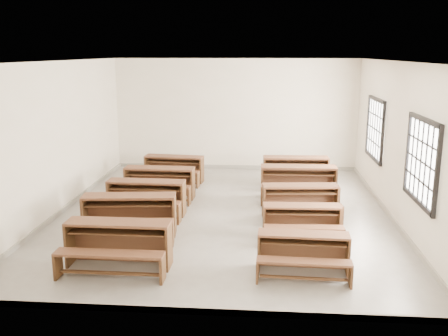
# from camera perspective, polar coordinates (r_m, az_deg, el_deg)

# --- Properties ---
(room) EXTENTS (8.50, 8.50, 3.20)m
(room) POSITION_cam_1_polar(r_m,az_deg,el_deg) (10.26, 0.50, 6.22)
(room) COLOR gray
(room) RESTS_ON ground
(desk_set_0) EXTENTS (1.68, 0.88, 0.75)m
(desk_set_0) POSITION_cam_1_polar(r_m,az_deg,el_deg) (8.20, -12.04, -8.19)
(desk_set_0) COLOR brown
(desk_set_0) RESTS_ON ground
(desk_set_1) EXTENTS (1.81, 1.07, 0.78)m
(desk_set_1) POSITION_cam_1_polar(r_m,az_deg,el_deg) (9.51, -10.80, -5.02)
(desk_set_1) COLOR brown
(desk_set_1) RESTS_ON ground
(desk_set_2) EXTENTS (1.66, 0.89, 0.74)m
(desk_set_2) POSITION_cam_1_polar(r_m,az_deg,el_deg) (10.65, -8.92, -3.10)
(desk_set_2) COLOR brown
(desk_set_2) RESTS_ON ground
(desk_set_3) EXTENTS (1.66, 0.90, 0.74)m
(desk_set_3) POSITION_cam_1_polar(r_m,az_deg,el_deg) (11.81, -7.42, -1.44)
(desk_set_3) COLOR brown
(desk_set_3) RESTS_ON ground
(desk_set_4) EXTENTS (1.62, 0.95, 0.70)m
(desk_set_4) POSITION_cam_1_polar(r_m,az_deg,el_deg) (13.26, -5.77, 0.12)
(desk_set_4) COLOR brown
(desk_set_4) RESTS_ON ground
(desk_set_5) EXTENTS (1.44, 0.79, 0.64)m
(desk_set_5) POSITION_cam_1_polar(r_m,az_deg,el_deg) (7.95, 9.03, -9.28)
(desk_set_5) COLOR brown
(desk_set_5) RESTS_ON ground
(desk_set_6) EXTENTS (1.44, 0.79, 0.64)m
(desk_set_6) POSITION_cam_1_polar(r_m,az_deg,el_deg) (9.33, 8.86, -5.84)
(desk_set_6) COLOR brown
(desk_set_6) RESTS_ON ground
(desk_set_7) EXTENTS (1.62, 0.94, 0.70)m
(desk_set_7) POSITION_cam_1_polar(r_m,az_deg,el_deg) (10.46, 8.73, -3.53)
(desk_set_7) COLOR brown
(desk_set_7) RESTS_ON ground
(desk_set_8) EXTENTS (1.76, 0.92, 0.79)m
(desk_set_8) POSITION_cam_1_polar(r_m,az_deg,el_deg) (11.75, 8.51, -1.40)
(desk_set_8) COLOR brown
(desk_set_8) RESTS_ON ground
(desk_set_9) EXTENTS (1.70, 0.93, 0.75)m
(desk_set_9) POSITION_cam_1_polar(r_m,az_deg,el_deg) (12.96, 8.21, -0.12)
(desk_set_9) COLOR brown
(desk_set_9) RESTS_ON ground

